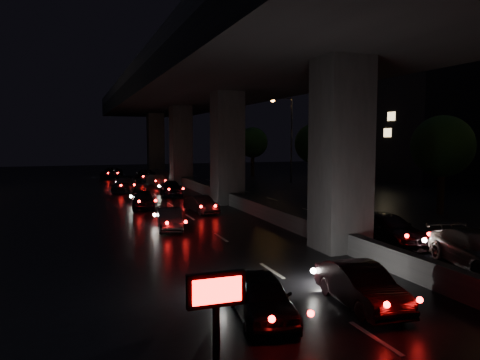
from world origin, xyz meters
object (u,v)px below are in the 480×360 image
viaduct (227,87)px  speed_sign (216,313)px  streetlight_far (287,129)px  car_0 (262,297)px  car_1 (361,286)px

viaduct → speed_sign: bearing=-108.8°
streetlight_far → car_0: (-17.00, -33.97, -5.07)m
streetlight_far → car_1: 37.21m
streetlight_far → car_1: bearing=-112.4°
streetlight_far → speed_sign: size_ratio=3.50×
viaduct → car_0: (-6.03, -20.97, -7.76)m
viaduct → streetlight_far: bearing=49.8°
viaduct → speed_sign: 27.18m
car_1 → car_0: bearing=-177.7°
viaduct → streetlight_far: viaduct is taller
car_0 → car_1: (2.96, -0.12, 0.00)m
car_0 → car_1: size_ratio=0.96×
viaduct → streetlight_far: (10.97, 13.00, -2.69)m
viaduct → car_0: viaduct is taller
viaduct → car_1: (-3.08, -21.09, -7.76)m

